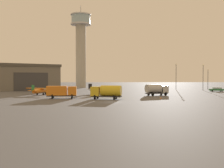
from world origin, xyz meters
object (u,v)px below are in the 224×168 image
Objects in this scene: truck_fuel_tanker_yellow at (107,91)px; truck_fuel_tanker_silver at (156,89)px; light_post_east at (176,74)px; traffic_cone_near_left at (161,98)px; light_post_north at (208,77)px; light_post_west at (203,75)px; control_tower at (81,43)px; airplane_orange at (40,90)px; car_green at (217,89)px; truck_box_orange at (61,91)px; airplane_white at (100,89)px.

truck_fuel_tanker_silver is (13.11, 11.15, -0.05)m from truck_fuel_tanker_yellow.
light_post_east reaches higher than traffic_cone_near_left.
light_post_west is at bearing -125.35° from light_post_north.
control_tower is at bearing 93.93° from truck_fuel_tanker_silver.
airplane_orange is 59.07m from light_post_west.
light_post_east is (-10.20, 13.76, 5.15)m from car_green.
traffic_cone_near_left is (-1.15, -11.25, -1.38)m from truck_fuel_tanker_silver.
truck_fuel_tanker_silver is at bearing -113.05° from light_post_east.
traffic_cone_near_left is (23.83, -63.58, -20.40)m from control_tower.
truck_fuel_tanker_yellow is 51.90m from light_post_east.
light_post_north is (2.31, 13.65, 4.02)m from car_green.
light_post_east reaches higher than light_post_north.
truck_fuel_tanker_yellow reaches higher than truck_box_orange.
control_tower is at bearing 153.51° from light_post_east.
light_post_north reaches higher than traffic_cone_near_left.
control_tower reaches higher than light_post_east.
airplane_white is 17.55× the size of traffic_cone_near_left.
light_post_east is at bearing 179.48° from light_post_north.
light_post_west is (-1.71, 7.99, 4.86)m from car_green.
light_post_west is at bearing 33.49° from truck_box_orange.
airplane_white is 2.03× the size of car_green.
airplane_white is at bearing -70.62° from truck_fuel_tanker_yellow.
truck_fuel_tanker_yellow is 1.47× the size of car_green.
light_post_east is at bearing -108.38° from truck_fuel_tanker_yellow.
control_tower is at bearing 127.20° from airplane_white.
light_post_north is at bearing -20.78° from control_tower.
light_post_west is 0.94× the size of light_post_east.
light_post_east is at bearing -26.49° from control_tower.
control_tower is 4.14× the size of airplane_orange.
car_green is at bearing -34.01° from control_tower.
truck_fuel_tanker_silver is 25.01m from truck_box_orange.
truck_fuel_tanker_yellow reaches higher than airplane_orange.
truck_box_orange is at bearing 178.90° from truck_fuel_tanker_silver.
airplane_orange is 31.15m from truck_fuel_tanker_silver.
airplane_white is at bearing 129.37° from traffic_cone_near_left.
truck_fuel_tanker_silver is at bearing -129.65° from light_post_west.
airplane_orange is 16.41m from airplane_white.
light_post_west is at bearing 28.76° from truck_fuel_tanker_silver.
car_green is at bearing 25.84° from truck_box_orange.
light_post_west is 17.22× the size of traffic_cone_near_left.
light_post_north reaches higher than airplane_white.
light_post_north reaches higher than truck_fuel_tanker_yellow.
airplane_orange is 0.90× the size of light_post_east.
truck_fuel_tanker_silver is at bearing 4.74° from airplane_white.
control_tower is 61.03m from truck_fuel_tanker_silver.
light_post_east is (37.43, 41.66, 4.26)m from truck_box_orange.
light_post_east is at bearing 43.54° from truck_box_orange.
truck_box_orange is 56.17m from light_post_east.
light_post_north is (12.50, -0.11, -1.14)m from light_post_east.
airplane_orange is 16.51× the size of traffic_cone_near_left.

